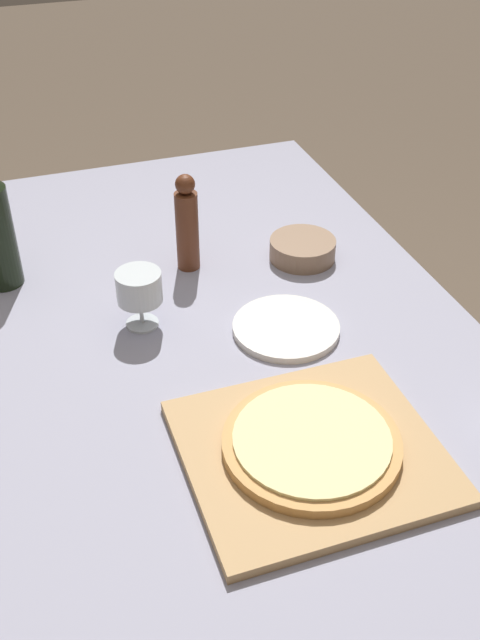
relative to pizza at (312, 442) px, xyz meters
The scene contains 8 objects.
ground_plane 0.85m from the pizza, 97.80° to the left, with size 12.00×12.00×0.00m, color brown.
dining_table 0.34m from the pizza, 97.80° to the left, with size 0.99×1.70×0.76m.
cutting_board 0.02m from the pizza, behind, with size 0.39×0.36×0.02m.
pizza is the anchor object (origin of this frame).
pepper_mill 0.61m from the pizza, 92.69° to the left, with size 0.05×0.05×0.22m.
wine_glass 0.46m from the pizza, 111.96° to the left, with size 0.09×0.09×0.12m.
small_bowl 0.59m from the pizza, 68.44° to the left, with size 0.14×0.14×0.05m.
dinner_plate 0.33m from the pizza, 74.85° to the left, with size 0.21×0.21×0.01m.
Camera 1 is at (-0.33, -1.06, 1.63)m, focal length 42.00 mm.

